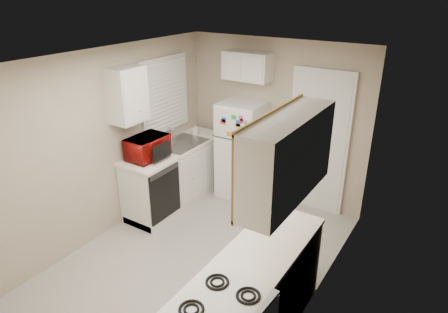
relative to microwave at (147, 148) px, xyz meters
The scene contains 18 objects.
floor 1.60m from the microwave, 18.67° to the right, with size 3.80×3.80×0.00m, color beige.
ceiling 1.82m from the microwave, 18.67° to the right, with size 3.80×3.80×0.00m, color white.
wall_left 0.49m from the microwave, 122.76° to the right, with size 3.80×3.80×0.00m, color tan.
wall_right 2.58m from the microwave, ahead, with size 3.80×3.80×0.00m, color tan.
wall_back 1.91m from the microwave, 52.73° to the left, with size 2.80×2.80×0.00m, color tan.
wall_front 2.57m from the microwave, 63.32° to the right, with size 2.80×2.80×0.00m, color tan.
left_counter 0.79m from the microwave, 84.42° to the left, with size 0.60×1.80×0.90m, color silver.
dishwasher 0.66m from the microwave, 14.60° to the right, with size 0.03×0.58×0.72m, color black.
sink 0.69m from the microwave, 85.68° to the left, with size 0.54×0.74×0.16m, color gray.
microwave is the anchor object (origin of this frame).
soap_bottle 1.10m from the microwave, 90.00° to the left, with size 0.08×0.08×0.17m, color silver.
window_blinds 0.89m from the microwave, 107.61° to the left, with size 0.10×0.98×1.08m, color silver.
upper_cabinet_left 0.78m from the microwave, 120.68° to the right, with size 0.30×0.45×0.70m, color silver.
refrigerator 1.47m from the microwave, 57.91° to the left, with size 0.62×0.60×1.50m, color silver.
cabinet_over_fridge 1.82m from the microwave, 61.15° to the left, with size 0.70×0.30×0.40m, color silver.
interior_door 2.36m from the microwave, 38.50° to the left, with size 0.86×0.06×2.08m, color silver.
right_counter 2.61m from the microwave, 27.85° to the right, with size 0.60×2.00×0.90m, color silver.
upper_cabinet_right 2.67m from the microwave, 20.32° to the right, with size 0.30×1.20×0.70m, color silver.
Camera 1 is at (2.38, -3.24, 3.08)m, focal length 32.00 mm.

